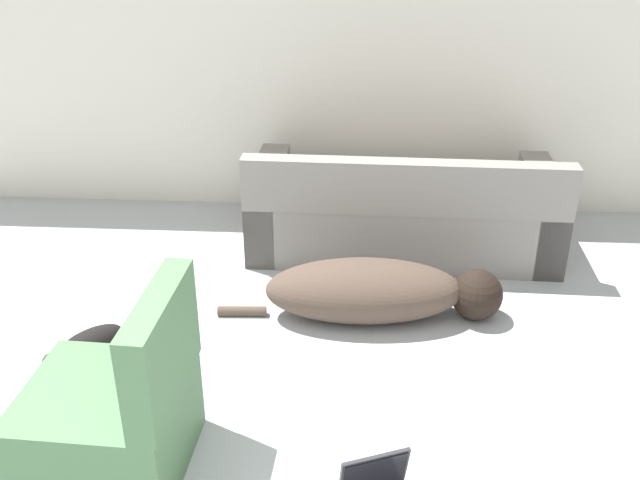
# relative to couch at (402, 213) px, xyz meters

# --- Properties ---
(wall_back) EXTENTS (6.53, 0.06, 2.67)m
(wall_back) POSITION_rel_couch_xyz_m (-0.85, 0.72, 1.07)
(wall_back) COLOR silver
(wall_back) RESTS_ON ground_plane
(couch) EXTENTS (2.10, 0.98, 0.77)m
(couch) POSITION_rel_couch_xyz_m (0.00, 0.00, 0.00)
(couch) COLOR gray
(couch) RESTS_ON ground_plane
(dog) EXTENTS (1.69, 0.55, 0.35)m
(dog) POSITION_rel_couch_xyz_m (-0.18, -0.92, -0.09)
(dog) COLOR #4C3D33
(dog) RESTS_ON ground_plane
(cat) EXTENTS (0.42, 0.48, 0.14)m
(cat) POSITION_rel_couch_xyz_m (-1.76, -1.42, -0.19)
(cat) COLOR black
(cat) RESTS_ON ground_plane
(side_chair) EXTENTS (0.71, 0.68, 0.88)m
(side_chair) POSITION_rel_couch_xyz_m (-1.31, -2.21, 0.02)
(side_chair) COLOR #4C754C
(side_chair) RESTS_ON ground_plane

